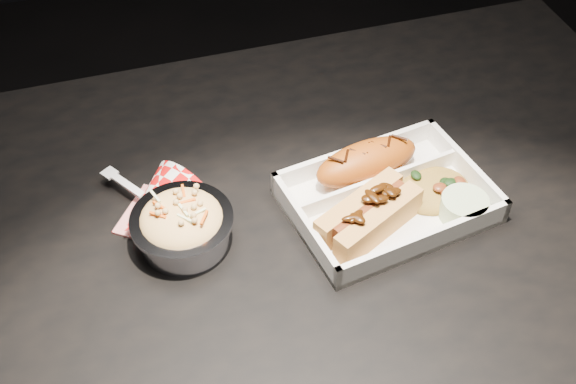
# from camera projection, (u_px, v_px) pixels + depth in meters

# --- Properties ---
(dining_table) EXTENTS (1.20, 0.80, 0.75)m
(dining_table) POSITION_uv_depth(u_px,v_px,m) (288.00, 274.00, 0.98)
(dining_table) COLOR black
(dining_table) RESTS_ON ground
(food_tray) EXTENTS (0.27, 0.22, 0.04)m
(food_tray) POSITION_uv_depth(u_px,v_px,m) (387.00, 201.00, 0.94)
(food_tray) COLOR white
(food_tray) RESTS_ON dining_table
(fried_pastry) EXTENTS (0.16, 0.08, 0.05)m
(fried_pastry) POSITION_uv_depth(u_px,v_px,m) (367.00, 162.00, 0.96)
(fried_pastry) COLOR #A14810
(fried_pastry) RESTS_ON food_tray
(hotdog) EXTENTS (0.15, 0.11, 0.06)m
(hotdog) POSITION_uv_depth(u_px,v_px,m) (369.00, 214.00, 0.89)
(hotdog) COLOR #D19147
(hotdog) RESTS_ON food_tray
(fried_rice_mound) EXTENTS (0.11, 0.10, 0.03)m
(fried_rice_mound) POSITION_uv_depth(u_px,v_px,m) (435.00, 184.00, 0.94)
(fried_rice_mound) COLOR #A87F30
(fried_rice_mound) RESTS_ON food_tray
(cupcake_liner) EXTENTS (0.06, 0.06, 0.03)m
(cupcake_liner) POSITION_uv_depth(u_px,v_px,m) (464.00, 208.00, 0.92)
(cupcake_liner) COLOR #B6CD9B
(cupcake_liner) RESTS_ON food_tray
(foil_coleslaw_cup) EXTENTS (0.13, 0.13, 0.07)m
(foil_coleslaw_cup) POSITION_uv_depth(u_px,v_px,m) (182.00, 224.00, 0.88)
(foil_coleslaw_cup) COLOR silver
(foil_coleslaw_cup) RESTS_ON dining_table
(napkin_fork) EXTENTS (0.15, 0.17, 0.10)m
(napkin_fork) POSITION_uv_depth(u_px,v_px,m) (156.00, 207.00, 0.92)
(napkin_fork) COLOR red
(napkin_fork) RESTS_ON dining_table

